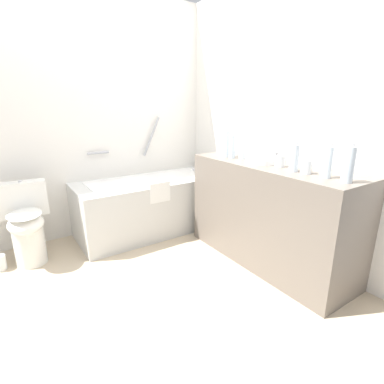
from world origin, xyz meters
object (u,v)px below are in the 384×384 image
at_px(water_bottle_2, 349,164).
at_px(drinking_glass_0, 280,161).
at_px(sink_basin, 262,160).
at_px(water_bottle_4, 294,158).
at_px(sink_faucet, 276,157).
at_px(drinking_glass_1, 306,167).
at_px(bathtub, 150,203).
at_px(water_bottle_3, 232,146).
at_px(water_bottle_5, 328,162).
at_px(water_bottle_1, 243,149).
at_px(water_bottle_0, 227,144).
at_px(toilet, 27,224).

relative_size(water_bottle_2, drinking_glass_0, 2.79).
height_order(sink_basin, water_bottle_2, water_bottle_2).
height_order(water_bottle_4, drinking_glass_0, water_bottle_4).
distance_m(sink_basin, water_bottle_4, 0.38).
relative_size(sink_faucet, drinking_glass_1, 1.58).
bearing_deg(bathtub, water_bottle_4, -71.88).
bearing_deg(water_bottle_3, water_bottle_4, -89.05).
height_order(water_bottle_2, water_bottle_5, water_bottle_2).
bearing_deg(bathtub, water_bottle_1, -59.13).
xyz_separation_m(water_bottle_0, water_bottle_3, (-0.00, -0.08, -0.01)).
distance_m(toilet, drinking_glass_1, 2.35).
bearing_deg(water_bottle_0, drinking_glass_1, -88.39).
bearing_deg(sink_faucet, drinking_glass_1, -115.00).
relative_size(sink_basin, sink_faucet, 1.87).
bearing_deg(water_bottle_5, sink_faucet, 71.21).
bearing_deg(water_bottle_5, drinking_glass_0, 86.33).
relative_size(toilet, water_bottle_3, 3.11).
distance_m(water_bottle_3, water_bottle_5, 0.92).
height_order(water_bottle_1, water_bottle_5, water_bottle_5).
distance_m(water_bottle_0, drinking_glass_0, 0.59).
distance_m(water_bottle_0, water_bottle_4, 0.75).
xyz_separation_m(sink_faucet, water_bottle_4, (-0.23, -0.37, 0.07)).
relative_size(bathtub, water_bottle_1, 7.68).
bearing_deg(water_bottle_3, water_bottle_1, -56.76).
distance_m(sink_basin, drinking_glass_0, 0.20).
relative_size(water_bottle_3, drinking_glass_1, 2.39).
relative_size(water_bottle_2, water_bottle_4, 1.14).
xyz_separation_m(water_bottle_2, water_bottle_5, (0.00, 0.14, -0.01)).
bearing_deg(sink_faucet, water_bottle_2, -105.77).
xyz_separation_m(water_bottle_2, water_bottle_3, (-0.03, 1.06, -0.01)).
bearing_deg(toilet, bathtub, 96.63).
bearing_deg(bathtub, water_bottle_2, -75.04).
height_order(bathtub, sink_faucet, bathtub).
distance_m(water_bottle_2, water_bottle_5, 0.14).
xyz_separation_m(sink_faucet, water_bottle_0, (-0.24, 0.39, 0.09)).
xyz_separation_m(toilet, sink_faucet, (1.91, -1.06, 0.56)).
xyz_separation_m(water_bottle_1, water_bottle_4, (-0.04, -0.59, 0.01)).
bearing_deg(toilet, water_bottle_2, 48.42).
xyz_separation_m(water_bottle_4, drinking_glass_1, (0.02, -0.10, -0.05)).
height_order(water_bottle_1, water_bottle_4, water_bottle_4).
bearing_deg(water_bottle_5, toilet, 135.36).
bearing_deg(water_bottle_2, water_bottle_3, 91.55).
xyz_separation_m(water_bottle_1, water_bottle_5, (-0.02, -0.84, 0.01)).
bearing_deg(sink_basin, drinking_glass_0, -94.21).
distance_m(sink_basin, water_bottle_0, 0.40).
xyz_separation_m(water_bottle_2, drinking_glass_1, (-0.00, 0.30, -0.07)).
height_order(bathtub, water_bottle_0, bathtub).
height_order(water_bottle_3, water_bottle_4, water_bottle_3).
xyz_separation_m(sink_basin, drinking_glass_0, (-0.01, -0.20, 0.02)).
bearing_deg(toilet, drinking_glass_1, 53.49).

